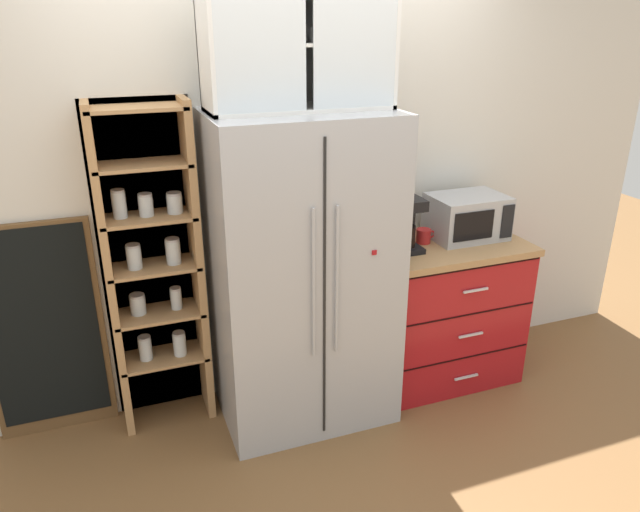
% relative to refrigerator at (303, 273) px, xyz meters
% --- Properties ---
extents(ground_plane, '(10.78, 10.78, 0.00)m').
position_rel_refrigerator_xyz_m(ground_plane, '(-0.00, -0.02, -0.86)').
color(ground_plane, brown).
extents(wall_back_cream, '(5.07, 0.10, 2.55)m').
position_rel_refrigerator_xyz_m(wall_back_cream, '(-0.00, 0.38, 0.42)').
color(wall_back_cream, silver).
rests_on(wall_back_cream, ground).
extents(refrigerator, '(0.93, 0.68, 1.72)m').
position_rel_refrigerator_xyz_m(refrigerator, '(0.00, 0.00, 0.00)').
color(refrigerator, '#ADAFB5').
rests_on(refrigerator, ground).
extents(pantry_shelf_column, '(0.53, 0.29, 1.78)m').
position_rel_refrigerator_xyz_m(pantry_shelf_column, '(-0.75, 0.26, 0.05)').
color(pantry_shelf_column, '#92503C').
rests_on(pantry_shelf_column, ground).
extents(counter_cabinet, '(0.89, 0.60, 0.90)m').
position_rel_refrigerator_xyz_m(counter_cabinet, '(0.94, 0.04, -0.41)').
color(counter_cabinet, '#A8161C').
rests_on(counter_cabinet, ground).
extents(microwave, '(0.44, 0.33, 0.26)m').
position_rel_refrigerator_xyz_m(microwave, '(1.07, 0.09, 0.17)').
color(microwave, '#ADAFB5').
rests_on(microwave, counter_cabinet).
extents(coffee_maker, '(0.17, 0.20, 0.31)m').
position_rel_refrigerator_xyz_m(coffee_maker, '(0.62, 0.05, 0.19)').
color(coffee_maker, black).
rests_on(coffee_maker, counter_cabinet).
extents(mug_red, '(0.12, 0.09, 0.08)m').
position_rel_refrigerator_xyz_m(mug_red, '(0.79, 0.09, 0.08)').
color(mug_red, red).
rests_on(mug_red, counter_cabinet).
extents(mug_sage, '(0.11, 0.08, 0.09)m').
position_rel_refrigerator_xyz_m(mug_sage, '(0.94, 0.09, 0.08)').
color(mug_sage, '#8CA37F').
rests_on(mug_sage, counter_cabinet).
extents(bottle_green, '(0.07, 0.07, 0.24)m').
position_rel_refrigerator_xyz_m(bottle_green, '(0.94, 0.00, 0.14)').
color(bottle_green, '#285B33').
rests_on(bottle_green, counter_cabinet).
extents(upper_cabinet, '(0.90, 0.32, 0.60)m').
position_rel_refrigerator_xyz_m(upper_cabinet, '(-0.00, 0.05, 1.16)').
color(upper_cabinet, silver).
rests_on(upper_cabinet, refrigerator).
extents(chalkboard_menu, '(0.60, 0.04, 1.21)m').
position_rel_refrigerator_xyz_m(chalkboard_menu, '(-1.33, 0.30, -0.25)').
color(chalkboard_menu, brown).
rests_on(chalkboard_menu, ground).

